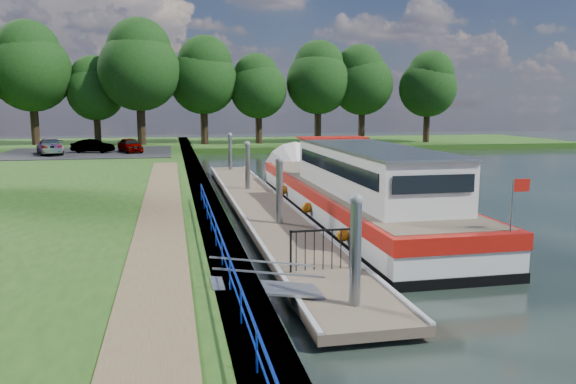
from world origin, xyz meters
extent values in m
plane|color=black|center=(0.00, 0.00, 0.00)|extent=(160.00, 160.00, 0.00)
cube|color=#473D2D|center=(-2.55, 15.00, 0.39)|extent=(1.10, 90.00, 0.78)
cube|color=#214513|center=(12.00, 52.00, 0.30)|extent=(60.00, 18.00, 0.60)
cube|color=brown|center=(-4.40, 8.00, 0.80)|extent=(1.60, 40.00, 0.05)
cube|color=black|center=(-11.00, 38.00, 0.81)|extent=(14.00, 12.00, 0.06)
cube|color=#0C2DBF|center=(-2.75, 3.00, 1.48)|extent=(0.04, 18.00, 0.04)
cube|color=#0C2DBF|center=(-2.75, 3.00, 1.12)|extent=(0.03, 18.00, 0.03)
cylinder|color=#0C2DBF|center=(-2.75, -4.00, 1.14)|extent=(0.04, 0.04, 0.72)
cylinder|color=#0C2DBF|center=(-2.75, -2.00, 1.14)|extent=(0.04, 0.04, 0.72)
cylinder|color=#0C2DBF|center=(-2.75, 0.00, 1.14)|extent=(0.04, 0.04, 0.72)
cylinder|color=#0C2DBF|center=(-2.75, 2.00, 1.14)|extent=(0.04, 0.04, 0.72)
cylinder|color=#0C2DBF|center=(-2.75, 4.00, 1.14)|extent=(0.04, 0.04, 0.72)
cylinder|color=#0C2DBF|center=(-2.75, 6.00, 1.14)|extent=(0.04, 0.04, 0.72)
cylinder|color=#0C2DBF|center=(-2.75, 8.00, 1.14)|extent=(0.04, 0.04, 0.72)
cylinder|color=#0C2DBF|center=(-2.75, 10.00, 1.14)|extent=(0.04, 0.04, 0.72)
cylinder|color=#0C2DBF|center=(-2.75, 12.00, 1.14)|extent=(0.04, 0.04, 0.72)
cube|color=brown|center=(0.00, 13.00, 0.28)|extent=(2.50, 30.00, 0.24)
cube|color=#9EA0A3|center=(0.00, 1.00, 0.05)|extent=(2.30, 5.00, 0.30)
cube|color=#9EA0A3|center=(0.00, 9.00, 0.05)|extent=(2.30, 5.00, 0.30)
cube|color=#9EA0A3|center=(0.00, 17.00, 0.05)|extent=(2.30, 5.00, 0.30)
cube|color=#9EA0A3|center=(0.00, 25.00, 0.05)|extent=(2.30, 5.00, 0.30)
cube|color=#9EA0A3|center=(1.19, 13.00, 0.43)|extent=(0.12, 30.00, 0.06)
cube|color=#9EA0A3|center=(-1.19, 13.00, 0.43)|extent=(0.12, 30.00, 0.06)
cylinder|color=gray|center=(0.00, -0.50, 1.10)|extent=(0.26, 0.26, 3.40)
sphere|color=gray|center=(0.00, -0.50, 2.80)|extent=(0.30, 0.30, 0.30)
cylinder|color=gray|center=(0.00, 8.50, 1.10)|extent=(0.26, 0.26, 3.40)
sphere|color=gray|center=(0.00, 8.50, 2.80)|extent=(0.30, 0.30, 0.30)
cylinder|color=gray|center=(0.00, 17.50, 1.10)|extent=(0.26, 0.26, 3.40)
sphere|color=gray|center=(0.00, 17.50, 2.80)|extent=(0.30, 0.30, 0.30)
cylinder|color=gray|center=(0.00, 26.50, 1.10)|extent=(0.26, 0.26, 3.40)
sphere|color=gray|center=(0.00, 26.50, 2.80)|extent=(0.30, 0.30, 0.30)
cube|color=#A5A8AD|center=(-1.85, 0.50, 0.60)|extent=(2.58, 1.00, 0.43)
cube|color=#A5A8AD|center=(-1.85, 0.02, 1.10)|extent=(2.58, 0.04, 0.41)
cube|color=#A5A8AD|center=(-1.85, 0.98, 1.10)|extent=(2.58, 0.04, 0.41)
cube|color=black|center=(-0.90, 2.20, 0.98)|extent=(0.05, 0.05, 1.15)
cube|color=black|center=(0.90, 2.20, 0.98)|extent=(0.05, 0.05, 1.15)
cube|color=black|center=(0.00, 2.20, 1.52)|extent=(1.85, 0.05, 0.05)
cube|color=black|center=(-0.75, 2.20, 0.98)|extent=(0.02, 0.02, 1.10)
cube|color=black|center=(-0.50, 2.20, 0.98)|extent=(0.02, 0.02, 1.10)
cube|color=black|center=(-0.25, 2.20, 0.98)|extent=(0.02, 0.02, 1.10)
cube|color=black|center=(0.00, 2.20, 0.98)|extent=(0.02, 0.02, 1.10)
cube|color=black|center=(0.25, 2.20, 0.98)|extent=(0.02, 0.02, 1.10)
cube|color=black|center=(0.50, 2.20, 0.98)|extent=(0.02, 0.02, 1.10)
cube|color=black|center=(0.75, 2.20, 0.98)|extent=(0.02, 0.02, 1.10)
cube|color=black|center=(3.60, 11.12, 0.02)|extent=(4.00, 20.00, 0.55)
cube|color=silver|center=(3.60, 11.12, 0.62)|extent=(3.96, 19.90, 0.65)
cube|color=#AF130C|center=(3.60, 11.12, 1.18)|extent=(4.04, 20.00, 0.48)
cube|color=brown|center=(3.60, 11.12, 1.42)|extent=(3.68, 19.20, 0.04)
cone|color=silver|center=(3.60, 21.52, 0.55)|extent=(4.00, 1.50, 4.00)
cube|color=silver|center=(3.60, 8.62, 2.30)|extent=(3.00, 11.00, 1.75)
cube|color=gray|center=(3.60, 8.62, 3.22)|extent=(3.10, 11.20, 0.10)
cube|color=black|center=(2.08, 8.62, 2.55)|extent=(0.04, 10.00, 0.55)
cube|color=black|center=(5.12, 8.62, 2.55)|extent=(0.04, 10.00, 0.55)
cube|color=black|center=(3.60, 14.17, 2.55)|extent=(2.60, 0.04, 0.55)
cube|color=black|center=(3.60, 3.07, 2.55)|extent=(2.60, 0.04, 0.55)
cube|color=#AF130C|center=(3.60, 13.82, 3.30)|extent=(3.20, 1.60, 0.06)
cylinder|color=gray|center=(5.10, 1.42, 2.15)|extent=(0.05, 0.05, 1.50)
cube|color=#AF130C|center=(5.35, 1.42, 2.70)|extent=(0.50, 0.02, 0.35)
sphere|color=orange|center=(1.48, 5.12, 0.65)|extent=(0.44, 0.44, 0.44)
sphere|color=orange|center=(1.48, 10.12, 0.65)|extent=(0.44, 0.44, 0.44)
sphere|color=orange|center=(1.48, 15.12, 0.65)|extent=(0.44, 0.44, 0.44)
imported|color=#594C47|center=(2.40, 5.33, 2.30)|extent=(0.54, 0.70, 1.72)
cylinder|color=#332316|center=(-17.49, 49.36, 2.70)|extent=(0.83, 0.83, 4.21)
sphere|color=black|center=(-17.49, 49.36, 8.08)|extent=(7.95, 7.95, 7.95)
sphere|color=black|center=(-17.71, 49.47, 10.07)|extent=(6.31, 6.31, 6.31)
cylinder|color=#332316|center=(-11.50, 49.87, 2.15)|extent=(0.70, 0.70, 3.10)
sphere|color=black|center=(-11.50, 49.87, 6.11)|extent=(5.85, 5.85, 5.85)
sphere|color=black|center=(-11.67, 50.04, 7.57)|extent=(4.65, 4.65, 4.65)
cylinder|color=#332316|center=(-6.89, 47.36, 2.75)|extent=(0.84, 0.84, 4.29)
sphere|color=black|center=(-6.89, 47.36, 8.23)|extent=(8.10, 8.10, 8.10)
sphere|color=black|center=(-6.84, 47.51, 10.25)|extent=(6.44, 6.44, 6.44)
cylinder|color=#332316|center=(-0.41, 49.36, 2.52)|extent=(0.79, 0.79, 3.83)
sphere|color=black|center=(-0.41, 49.36, 7.42)|extent=(7.24, 7.24, 7.24)
sphere|color=black|center=(-0.22, 49.13, 9.23)|extent=(5.75, 5.75, 5.75)
cylinder|color=#332316|center=(5.49, 49.09, 2.23)|extent=(0.72, 0.72, 3.26)
sphere|color=black|center=(5.49, 49.09, 6.40)|extent=(6.16, 6.16, 6.16)
sphere|color=black|center=(5.30, 49.34, 7.93)|extent=(4.89, 4.89, 4.89)
cylinder|color=#332316|center=(12.25, 49.38, 2.49)|extent=(0.78, 0.78, 3.77)
sphere|color=black|center=(12.25, 49.38, 7.31)|extent=(7.13, 7.13, 7.13)
sphere|color=black|center=(12.38, 49.62, 9.09)|extent=(5.66, 5.66, 5.66)
cylinder|color=#332316|center=(17.42, 49.40, 2.42)|extent=(0.77, 0.77, 3.65)
sphere|color=black|center=(17.42, 49.40, 7.09)|extent=(6.89, 6.89, 6.89)
sphere|color=black|center=(17.07, 49.41, 8.81)|extent=(5.47, 5.47, 5.47)
cylinder|color=#332316|center=(24.52, 47.52, 2.30)|extent=(0.74, 0.74, 3.41)
sphere|color=black|center=(24.52, 47.52, 6.66)|extent=(6.43, 6.43, 6.43)
sphere|color=black|center=(24.75, 47.30, 8.26)|extent=(5.11, 5.11, 5.11)
imported|color=#999999|center=(-7.38, 37.25, 1.45)|extent=(2.56, 3.88, 1.23)
imported|color=#999999|center=(-10.45, 37.56, 1.39)|extent=(3.57, 1.90, 1.12)
imported|color=#999999|center=(-13.64, 36.58, 1.50)|extent=(3.01, 4.88, 1.32)
camera|label=1|loc=(-3.93, -12.05, 4.88)|focal=35.00mm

